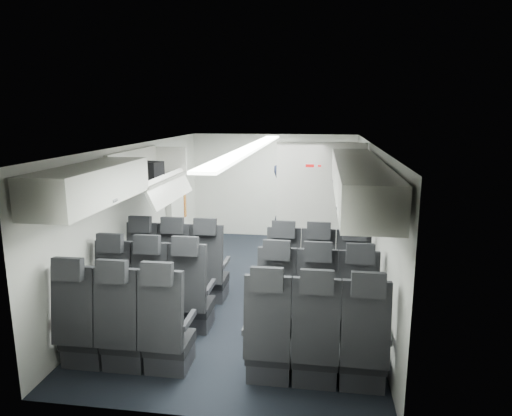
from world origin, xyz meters
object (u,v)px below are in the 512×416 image
(seat_row_front, at_px, (246,275))
(seat_row_mid, at_px, (234,301))
(flight_attendant, at_px, (285,211))
(seat_row_rear, at_px, (217,338))
(carry_on_bag, at_px, (146,170))
(boarding_door, at_px, (177,203))
(galley_unit, at_px, (319,195))

(seat_row_front, distance_m, seat_row_mid, 0.90)
(seat_row_front, xyz_separation_m, flight_attendant, (0.35, 2.11, 0.45))
(seat_row_mid, height_order, seat_row_rear, same)
(flight_attendant, bearing_deg, seat_row_front, -177.28)
(seat_row_rear, bearing_deg, seat_row_front, 90.00)
(flight_attendant, distance_m, carry_on_bag, 2.79)
(boarding_door, bearing_deg, seat_row_rear, -67.13)
(boarding_door, bearing_deg, flight_attendant, 0.66)
(seat_row_front, height_order, seat_row_mid, same)
(seat_row_front, xyz_separation_m, carry_on_bag, (-1.44, 0.19, 1.40))
(seat_row_rear, distance_m, boarding_door, 4.25)
(seat_row_front, distance_m, seat_row_rear, 1.80)
(galley_unit, distance_m, flight_attendant, 1.29)
(seat_row_rear, bearing_deg, galley_unit, 79.35)
(galley_unit, height_order, boarding_door, galley_unit)
(seat_row_mid, height_order, galley_unit, galley_unit)
(seat_row_rear, distance_m, flight_attendant, 3.95)
(seat_row_mid, xyz_separation_m, boarding_door, (-1.64, 2.99, 0.55))
(seat_row_front, bearing_deg, carry_on_bag, 172.66)
(seat_row_front, relative_size, seat_row_mid, 1.00)
(galley_unit, xyz_separation_m, carry_on_bag, (-2.39, -3.07, 0.85))
(boarding_door, bearing_deg, seat_row_front, -51.84)
(flight_attendant, relative_size, carry_on_bag, 4.16)
(seat_row_front, distance_m, boarding_door, 2.71)
(seat_row_front, xyz_separation_m, seat_row_mid, (0.00, -0.90, 0.00))
(seat_row_rear, height_order, galley_unit, galley_unit)
(carry_on_bag, bearing_deg, seat_row_rear, -43.83)
(seat_row_rear, distance_m, galley_unit, 5.17)
(seat_row_rear, relative_size, flight_attendant, 1.94)
(seat_row_front, distance_m, galley_unit, 3.43)
(seat_row_mid, bearing_deg, galley_unit, 77.12)
(seat_row_mid, height_order, boarding_door, boarding_door)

